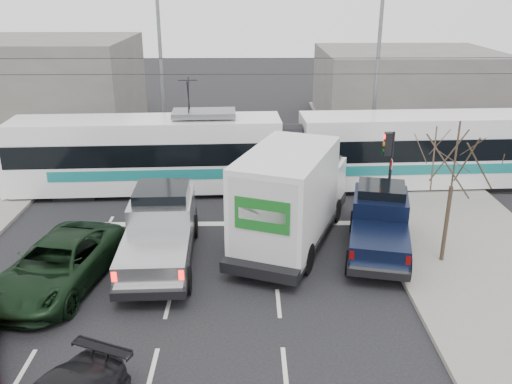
{
  "coord_description": "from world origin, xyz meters",
  "views": [
    {
      "loc": [
        0.79,
        -14.41,
        9.23
      ],
      "look_at": [
        1.08,
        4.96,
        1.8
      ],
      "focal_mm": 38.0,
      "sensor_mm": 36.0,
      "label": 1
    }
  ],
  "objects_px": {
    "bare_tree": "(455,161)",
    "street_lamp_far": "(158,65)",
    "traffic_signal": "(388,156)",
    "box_truck": "(292,197)",
    "navy_pickup": "(379,222)",
    "silver_pickup": "(161,227)",
    "street_lamp_near": "(374,70)",
    "tram": "(289,151)",
    "green_car": "(58,264)"
  },
  "relations": [
    {
      "from": "bare_tree",
      "to": "silver_pickup",
      "type": "xyz_separation_m",
      "value": [
        -9.94,
        0.62,
        -2.61
      ]
    },
    {
      "from": "traffic_signal",
      "to": "street_lamp_far",
      "type": "height_order",
      "value": "street_lamp_far"
    },
    {
      "from": "street_lamp_far",
      "to": "green_car",
      "type": "xyz_separation_m",
      "value": [
        -1.19,
        -14.84,
        -4.32
      ]
    },
    {
      "from": "bare_tree",
      "to": "traffic_signal",
      "type": "bearing_deg",
      "value": 105.76
    },
    {
      "from": "street_lamp_near",
      "to": "navy_pickup",
      "type": "bearing_deg",
      "value": -99.49
    },
    {
      "from": "silver_pickup",
      "to": "street_lamp_near",
      "type": "bearing_deg",
      "value": 46.21
    },
    {
      "from": "tram",
      "to": "navy_pickup",
      "type": "xyz_separation_m",
      "value": [
        2.85,
        -6.53,
        -0.73
      ]
    },
    {
      "from": "street_lamp_near",
      "to": "silver_pickup",
      "type": "height_order",
      "value": "street_lamp_near"
    },
    {
      "from": "navy_pickup",
      "to": "bare_tree",
      "type": "bearing_deg",
      "value": -16.08
    },
    {
      "from": "traffic_signal",
      "to": "box_truck",
      "type": "xyz_separation_m",
      "value": [
        -4.09,
        -2.29,
        -0.85
      ]
    },
    {
      "from": "bare_tree",
      "to": "green_car",
      "type": "relative_size",
      "value": 0.88
    },
    {
      "from": "bare_tree",
      "to": "street_lamp_far",
      "type": "bearing_deg",
      "value": 131.12
    },
    {
      "from": "box_truck",
      "to": "tram",
      "type": "bearing_deg",
      "value": 107.69
    },
    {
      "from": "green_car",
      "to": "tram",
      "type": "bearing_deg",
      "value": 58.78
    },
    {
      "from": "street_lamp_near",
      "to": "street_lamp_far",
      "type": "height_order",
      "value": "same"
    },
    {
      "from": "bare_tree",
      "to": "tram",
      "type": "distance_m",
      "value": 9.27
    },
    {
      "from": "box_truck",
      "to": "street_lamp_far",
      "type": "bearing_deg",
      "value": 140.11
    },
    {
      "from": "street_lamp_near",
      "to": "street_lamp_far",
      "type": "distance_m",
      "value": 11.67
    },
    {
      "from": "traffic_signal",
      "to": "street_lamp_far",
      "type": "distance_m",
      "value": 14.47
    },
    {
      "from": "street_lamp_near",
      "to": "tram",
      "type": "bearing_deg",
      "value": -139.96
    },
    {
      "from": "tram",
      "to": "green_car",
      "type": "relative_size",
      "value": 4.54
    },
    {
      "from": "bare_tree",
      "to": "traffic_signal",
      "type": "distance_m",
      "value": 4.28
    },
    {
      "from": "street_lamp_near",
      "to": "green_car",
      "type": "bearing_deg",
      "value": -134.65
    },
    {
      "from": "tram",
      "to": "box_truck",
      "type": "relative_size",
      "value": 3.2
    },
    {
      "from": "traffic_signal",
      "to": "street_lamp_far",
      "type": "relative_size",
      "value": 0.4
    },
    {
      "from": "silver_pickup",
      "to": "box_truck",
      "type": "height_order",
      "value": "box_truck"
    },
    {
      "from": "bare_tree",
      "to": "silver_pickup",
      "type": "height_order",
      "value": "bare_tree"
    },
    {
      "from": "traffic_signal",
      "to": "green_car",
      "type": "xyz_separation_m",
      "value": [
        -11.84,
        -5.34,
        -1.95
      ]
    },
    {
      "from": "street_lamp_near",
      "to": "tram",
      "type": "distance_m",
      "value": 6.82
    },
    {
      "from": "box_truck",
      "to": "traffic_signal",
      "type": "bearing_deg",
      "value": 50.27
    },
    {
      "from": "box_truck",
      "to": "green_car",
      "type": "relative_size",
      "value": 1.42
    },
    {
      "from": "traffic_signal",
      "to": "box_truck",
      "type": "bearing_deg",
      "value": -150.74
    },
    {
      "from": "bare_tree",
      "to": "street_lamp_far",
      "type": "xyz_separation_m",
      "value": [
        -11.79,
        13.5,
        1.32
      ]
    },
    {
      "from": "tram",
      "to": "street_lamp_near",
      "type": "bearing_deg",
      "value": 37.36
    },
    {
      "from": "bare_tree",
      "to": "silver_pickup",
      "type": "bearing_deg",
      "value": 176.42
    },
    {
      "from": "bare_tree",
      "to": "box_truck",
      "type": "bearing_deg",
      "value": 161.91
    },
    {
      "from": "traffic_signal",
      "to": "navy_pickup",
      "type": "relative_size",
      "value": 0.63
    },
    {
      "from": "street_lamp_far",
      "to": "silver_pickup",
      "type": "relative_size",
      "value": 1.35
    },
    {
      "from": "navy_pickup",
      "to": "street_lamp_far",
      "type": "bearing_deg",
      "value": 140.92
    },
    {
      "from": "silver_pickup",
      "to": "green_car",
      "type": "relative_size",
      "value": 1.17
    },
    {
      "from": "bare_tree",
      "to": "green_car",
      "type": "height_order",
      "value": "bare_tree"
    },
    {
      "from": "bare_tree",
      "to": "green_car",
      "type": "distance_m",
      "value": 13.38
    },
    {
      "from": "navy_pickup",
      "to": "silver_pickup",
      "type": "bearing_deg",
      "value": -163.78
    },
    {
      "from": "street_lamp_near",
      "to": "green_car",
      "type": "xyz_separation_m",
      "value": [
        -12.69,
        -12.84,
        -4.32
      ]
    },
    {
      "from": "bare_tree",
      "to": "street_lamp_far",
      "type": "distance_m",
      "value": 17.97
    },
    {
      "from": "street_lamp_near",
      "to": "green_car",
      "type": "distance_m",
      "value": 18.56
    },
    {
      "from": "bare_tree",
      "to": "box_truck",
      "type": "xyz_separation_m",
      "value": [
        -5.22,
        1.7,
        -1.9
      ]
    },
    {
      "from": "silver_pickup",
      "to": "box_truck",
      "type": "relative_size",
      "value": 0.82
    },
    {
      "from": "bare_tree",
      "to": "street_lamp_near",
      "type": "relative_size",
      "value": 0.56
    },
    {
      "from": "tram",
      "to": "silver_pickup",
      "type": "distance_m",
      "value": 8.68
    }
  ]
}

